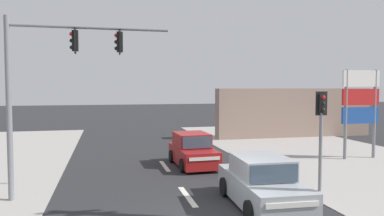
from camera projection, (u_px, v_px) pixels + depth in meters
The scene contains 8 objects.
lane_dash_mid at pixel (188, 196), 12.69m from camera, with size 0.20×2.40×0.01m, color silver.
lane_dash_far at pixel (165, 166), 17.56m from camera, with size 0.20×2.40×0.01m, color silver.
traffic_signal_mast at pixel (51, 74), 12.29m from camera, with size 5.29×0.46×6.00m.
pedestal_signal_right_kerb at pixel (321, 124), 13.14m from camera, with size 0.44×0.29×3.56m.
shopping_plaza_sign at pixel (361, 101), 19.20m from camera, with size 2.10×0.16×4.60m.
shopfront_wall_far at pixel (295, 113), 27.72m from camera, with size 12.00×1.00×3.60m, color gray.
hatchback_receding_far at pixel (193, 151), 17.62m from camera, with size 1.88×3.69×1.53m.
sedan_crossing_left at pixel (262, 184), 11.58m from camera, with size 2.03×4.31×1.56m.
Camera 1 is at (-2.69, -9.21, 3.72)m, focal length 35.00 mm.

